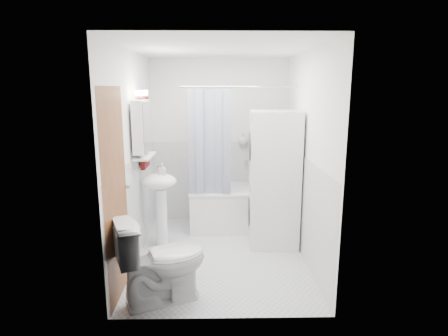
{
  "coord_description": "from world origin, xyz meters",
  "views": [
    {
      "loc": [
        -0.04,
        -4.24,
        1.98
      ],
      "look_at": [
        0.05,
        0.15,
        1.04
      ],
      "focal_mm": 30.0,
      "sensor_mm": 36.0,
      "label": 1
    }
  ],
  "objects_px": {
    "bathtub": "(244,205)",
    "sink": "(160,193)",
    "toilet": "(162,260)",
    "washer_dryer": "(274,179)"
  },
  "relations": [
    {
      "from": "bathtub",
      "to": "washer_dryer",
      "type": "distance_m",
      "value": 0.85
    },
    {
      "from": "bathtub",
      "to": "toilet",
      "type": "bearing_deg",
      "value": -115.25
    },
    {
      "from": "bathtub",
      "to": "washer_dryer",
      "type": "relative_size",
      "value": 0.9
    },
    {
      "from": "bathtub",
      "to": "sink",
      "type": "height_order",
      "value": "sink"
    },
    {
      "from": "bathtub",
      "to": "toilet",
      "type": "distance_m",
      "value": 2.12
    },
    {
      "from": "washer_dryer",
      "to": "toilet",
      "type": "distance_m",
      "value": 1.88
    },
    {
      "from": "sink",
      "to": "washer_dryer",
      "type": "distance_m",
      "value": 1.44
    },
    {
      "from": "washer_dryer",
      "to": "bathtub",
      "type": "bearing_deg",
      "value": 122.13
    },
    {
      "from": "washer_dryer",
      "to": "sink",
      "type": "bearing_deg",
      "value": -174.4
    },
    {
      "from": "bathtub",
      "to": "sink",
      "type": "distance_m",
      "value": 1.34
    }
  ]
}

